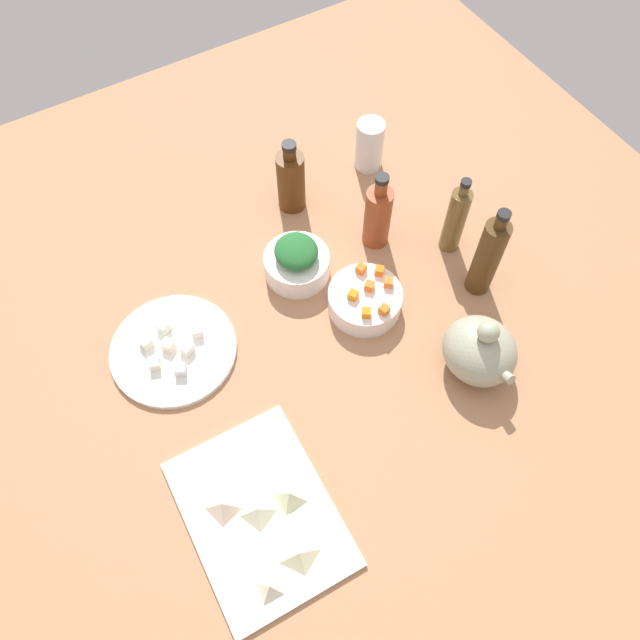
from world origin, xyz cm
name	(u,v)px	position (x,y,z in cm)	size (l,w,h in cm)	color
tabletop	(320,336)	(0.00, 0.00, 1.50)	(190.00, 190.00, 3.00)	#A97652
cutting_board	(260,513)	(26.55, -28.21, 3.50)	(33.23, 24.55, 1.00)	silver
plate_tofu	(174,350)	(-11.44, -28.01, 3.60)	(25.79, 25.79, 1.20)	white
bowl_greens	(297,265)	(-15.57, 3.42, 5.87)	(14.25, 14.25, 5.74)	white
bowl_carrots	(365,300)	(-0.63, 11.31, 5.54)	(15.59, 15.59, 5.08)	white
teapot	(480,350)	(22.29, 22.95, 8.98)	(16.63, 14.06, 15.30)	#9C9D86
bottle_0	(378,216)	(-14.56, 23.22, 11.31)	(5.87, 5.87, 20.23)	brown
bottle_1	(456,219)	(-4.69, 36.69, 11.94)	(4.45, 4.45, 20.74)	brown
bottle_2	(488,257)	(7.39, 35.37, 13.55)	(5.32, 5.32, 24.17)	#492F14
bottle_3	(291,180)	(-33.31, 12.15, 11.05)	(6.37, 6.37, 19.04)	#4F2B0F
drinking_glass_0	(369,145)	(-34.99, 34.52, 9.36)	(6.70, 6.70, 12.71)	white
carrot_cube_0	(366,313)	(3.82, 8.60, 8.98)	(1.80, 1.80, 1.80)	orange
carrot_cube_1	(369,286)	(-1.31, 12.64, 8.98)	(1.80, 1.80, 1.80)	orange
carrot_cube_2	(353,295)	(-1.15, 8.55, 8.98)	(1.80, 1.80, 1.80)	orange
carrot_cube_3	(361,269)	(-5.84, 13.52, 8.98)	(1.80, 1.80, 1.80)	orange
carrot_cube_4	(389,283)	(0.04, 16.53, 8.98)	(1.80, 1.80, 1.80)	orange
carrot_cube_5	(384,310)	(5.05, 12.07, 8.98)	(1.80, 1.80, 1.80)	orange
carrot_cube_6	(379,271)	(-3.47, 16.57, 8.98)	(1.80, 1.80, 1.80)	orange
chopped_greens_mound	(296,251)	(-15.57, 3.42, 10.82)	(9.79, 9.25, 4.16)	#23642D
tofu_cube_0	(187,349)	(-9.26, -25.68, 5.30)	(2.20, 2.20, 2.20)	#F9ECCC
tofu_cube_1	(154,364)	(-9.53, -32.62, 5.30)	(2.20, 2.20, 2.20)	#FBEBCB
tofu_cube_2	(164,327)	(-16.38, -27.67, 5.30)	(2.20, 2.20, 2.20)	white
tofu_cube_3	(197,331)	(-11.93, -22.25, 5.30)	(2.20, 2.20, 2.20)	white
tofu_cube_4	(168,345)	(-11.95, -28.55, 5.30)	(2.20, 2.20, 2.20)	#F8DECB
tofu_cube_5	(146,343)	(-14.81, -32.19, 5.30)	(2.20, 2.20, 2.20)	silver
tofu_cube_6	(180,369)	(-5.74, -28.73, 5.30)	(2.20, 2.20, 2.20)	silver
dumpling_0	(300,555)	(36.54, -25.69, 5.40)	(5.45, 4.77, 2.80)	beige
dumpling_1	(258,511)	(26.51, -28.40, 5.42)	(4.96, 4.88, 2.85)	beige
dumpling_2	(270,587)	(38.44, -32.48, 5.25)	(4.09, 3.72, 2.49)	beige
dumpling_3	(289,496)	(27.02, -22.34, 5.60)	(4.75, 4.40, 3.20)	beige
dumpling_4	(223,506)	(22.65, -33.29, 5.54)	(4.92, 4.81, 3.08)	beige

